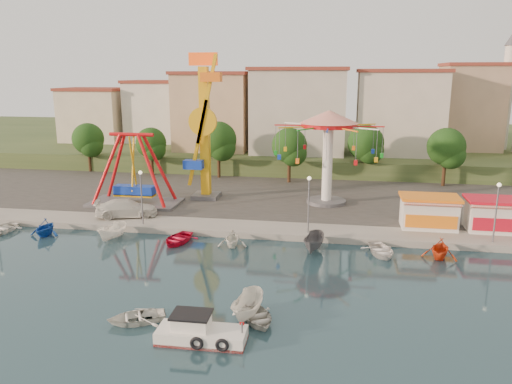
% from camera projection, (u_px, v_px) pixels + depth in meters
% --- Properties ---
extents(ground, '(200.00, 200.00, 0.00)m').
position_uv_depth(ground, '(181.00, 292.00, 34.85)').
color(ground, '#16313C').
rests_on(ground, ground).
extents(quay_deck, '(200.00, 100.00, 0.60)m').
position_uv_depth(quay_deck, '(283.00, 152.00, 94.23)').
color(quay_deck, '#9E998E').
rests_on(quay_deck, ground).
extents(asphalt_pad, '(90.00, 28.00, 0.01)m').
position_uv_depth(asphalt_pad, '(254.00, 188.00, 63.47)').
color(asphalt_pad, '#4C4944').
rests_on(asphalt_pad, quay_deck).
extents(hill_terrace, '(200.00, 60.00, 3.00)m').
position_uv_depth(hill_terrace, '(286.00, 142.00, 98.74)').
color(hill_terrace, '#384C26').
rests_on(hill_terrace, ground).
extents(pirate_ship_ride, '(10.00, 5.00, 8.00)m').
position_uv_depth(pirate_ship_ride, '(133.00, 171.00, 55.01)').
color(pirate_ship_ride, '#59595E').
rests_on(pirate_ship_ride, quay_deck).
extents(kamikaze_tower, '(3.84, 3.10, 16.50)m').
position_uv_depth(kamikaze_tower, '(205.00, 130.00, 56.50)').
color(kamikaze_tower, '#59595E').
rests_on(kamikaze_tower, quay_deck).
extents(wave_swinger, '(11.60, 11.60, 10.40)m').
position_uv_depth(wave_swinger, '(328.00, 136.00, 54.46)').
color(wave_swinger, '#59595E').
rests_on(wave_swinger, quay_deck).
extents(booth_left, '(5.40, 3.78, 3.08)m').
position_uv_depth(booth_left, '(429.00, 212.00, 47.03)').
color(booth_left, white).
rests_on(booth_left, quay_deck).
extents(booth_mid, '(5.40, 3.78, 3.08)m').
position_uv_depth(booth_mid, '(495.00, 214.00, 46.07)').
color(booth_mid, white).
rests_on(booth_mid, quay_deck).
extents(lamp_post_1, '(0.14, 0.14, 5.00)m').
position_uv_depth(lamp_post_1, '(142.00, 199.00, 47.90)').
color(lamp_post_1, '#59595E').
rests_on(lamp_post_1, quay_deck).
extents(lamp_post_2, '(0.14, 0.14, 5.00)m').
position_uv_depth(lamp_post_2, '(309.00, 206.00, 45.29)').
color(lamp_post_2, '#59595E').
rests_on(lamp_post_2, quay_deck).
extents(lamp_post_3, '(0.14, 0.14, 5.00)m').
position_uv_depth(lamp_post_3, '(496.00, 214.00, 42.68)').
color(lamp_post_3, '#59595E').
rests_on(lamp_post_3, quay_deck).
extents(tree_0, '(4.60, 4.60, 7.19)m').
position_uv_depth(tree_0, '(88.00, 139.00, 73.27)').
color(tree_0, '#382314').
rests_on(tree_0, quay_deck).
extents(tree_1, '(4.35, 4.35, 6.80)m').
position_uv_depth(tree_1, '(151.00, 143.00, 71.00)').
color(tree_1, '#382314').
rests_on(tree_1, quay_deck).
extents(tree_2, '(5.02, 5.02, 7.85)m').
position_uv_depth(tree_2, '(218.00, 140.00, 68.79)').
color(tree_2, '#382314').
rests_on(tree_2, quay_deck).
extents(tree_3, '(4.68, 4.68, 7.32)m').
position_uv_depth(tree_3, '(289.00, 146.00, 65.85)').
color(tree_3, '#382314').
rests_on(tree_3, quay_deck).
extents(tree_4, '(4.86, 4.86, 7.60)m').
position_uv_depth(tree_4, '(366.00, 143.00, 67.05)').
color(tree_4, '#382314').
rests_on(tree_4, quay_deck).
extents(tree_5, '(4.83, 4.83, 7.54)m').
position_uv_depth(tree_5, '(446.00, 147.00, 63.68)').
color(tree_5, '#382314').
rests_on(tree_5, quay_deck).
extents(building_0, '(9.26, 9.53, 11.87)m').
position_uv_depth(building_0, '(72.00, 110.00, 82.38)').
color(building_0, beige).
rests_on(building_0, hill_terrace).
extents(building_1, '(12.33, 9.01, 8.63)m').
position_uv_depth(building_1, '(153.00, 118.00, 85.90)').
color(building_1, silver).
rests_on(building_1, hill_terrace).
extents(building_2, '(11.95, 9.28, 11.23)m').
position_uv_depth(building_2, '(229.00, 111.00, 84.00)').
color(building_2, tan).
rests_on(building_2, hill_terrace).
extents(building_3, '(12.59, 10.50, 9.20)m').
position_uv_depth(building_3, '(309.00, 120.00, 78.96)').
color(building_3, beige).
rests_on(building_3, hill_terrace).
extents(building_4, '(10.75, 9.23, 9.24)m').
position_uv_depth(building_4, '(395.00, 120.00, 80.02)').
color(building_4, beige).
rests_on(building_4, hill_terrace).
extents(building_5, '(12.77, 10.96, 11.21)m').
position_uv_depth(building_5, '(486.00, 115.00, 75.83)').
color(building_5, tan).
rests_on(building_5, hill_terrace).
extents(minaret, '(2.80, 2.80, 18.00)m').
position_uv_depth(minaret, '(507.00, 88.00, 77.84)').
color(minaret, silver).
rests_on(minaret, hill_terrace).
extents(cabin_motorboat, '(5.12, 2.15, 1.79)m').
position_uv_depth(cabin_motorboat, '(199.00, 334.00, 28.31)').
color(cabin_motorboat, white).
rests_on(cabin_motorboat, ground).
extents(rowboat_a, '(3.87, 4.28, 0.73)m').
position_uv_depth(rowboat_a, '(257.00, 316.00, 30.54)').
color(rowboat_a, silver).
rests_on(rowboat_a, ground).
extents(rowboat_b, '(4.25, 3.80, 0.73)m').
position_uv_depth(rowboat_b, '(136.00, 317.00, 30.49)').
color(rowboat_b, silver).
rests_on(rowboat_b, ground).
extents(skiff, '(1.97, 4.16, 1.55)m').
position_uv_depth(skiff, '(248.00, 307.00, 30.85)').
color(skiff, silver).
rests_on(skiff, ground).
extents(van, '(6.61, 4.39, 1.78)m').
position_uv_depth(van, '(126.00, 208.00, 50.75)').
color(van, silver).
rests_on(van, quay_deck).
extents(moored_boat_0, '(3.11, 4.09, 0.80)m').
position_uv_depth(moored_boat_0, '(1.00, 229.00, 47.59)').
color(moored_boat_0, silver).
rests_on(moored_boat_0, ground).
extents(moored_boat_1, '(2.86, 3.26, 1.64)m').
position_uv_depth(moored_boat_1, '(45.00, 227.00, 46.73)').
color(moored_boat_1, '#1343A6').
rests_on(moored_boat_1, ground).
extents(moored_boat_2, '(2.11, 3.92, 1.44)m').
position_uv_depth(moored_boat_2, '(113.00, 232.00, 45.65)').
color(moored_boat_2, white).
rests_on(moored_boat_2, ground).
extents(moored_boat_3, '(3.50, 4.41, 0.82)m').
position_uv_depth(moored_boat_3, '(177.00, 239.00, 44.71)').
color(moored_boat_3, red).
rests_on(moored_boat_3, ground).
extents(moored_boat_4, '(2.90, 3.25, 1.55)m').
position_uv_depth(moored_boat_4, '(232.00, 238.00, 43.80)').
color(moored_boat_4, white).
rests_on(moored_boat_4, ground).
extents(moored_boat_5, '(2.04, 4.14, 1.53)m').
position_uv_depth(moored_boat_5, '(314.00, 243.00, 42.64)').
color(moored_boat_5, '#57575B').
rests_on(moored_boat_5, ground).
extents(moored_boat_6, '(3.68, 4.48, 0.81)m').
position_uv_depth(moored_boat_6, '(381.00, 250.00, 41.81)').
color(moored_boat_6, white).
rests_on(moored_boat_6, ground).
extents(moored_boat_7, '(3.61, 3.93, 1.73)m').
position_uv_depth(moored_boat_7, '(440.00, 248.00, 40.93)').
color(moored_boat_7, red).
rests_on(moored_boat_7, ground).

